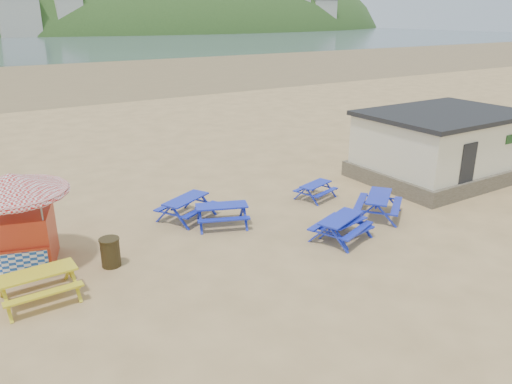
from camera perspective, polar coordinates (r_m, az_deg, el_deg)
ground at (r=17.92m, az=1.30°, el=-4.66°), size 400.00×400.00×0.00m
wet_sand at (r=69.55m, az=-25.33°, el=11.79°), size 400.00×400.00×0.00m
picnic_table_blue_a at (r=19.17m, az=-7.97°, el=-1.85°), size 2.46×2.29×0.82m
picnic_table_blue_b at (r=18.45m, az=-3.93°, el=-2.62°), size 2.31×2.11×0.79m
picnic_table_blue_c at (r=21.22m, az=6.81°, el=0.12°), size 1.85×1.65×0.65m
picnic_table_blue_d at (r=17.63m, az=10.27°, el=-4.24°), size 1.79×1.55×0.66m
picnic_table_blue_e at (r=17.52m, az=9.63°, el=-4.09°), size 2.35×2.13×0.81m
picnic_table_blue_f at (r=19.75m, az=13.78°, el=-1.54°), size 2.60×2.53×0.85m
picnic_table_yellow at (r=15.00m, az=-23.57°, el=-9.80°), size 2.05×1.68×0.84m
ice_cream_kiosk at (r=16.64m, az=-25.88°, el=-1.71°), size 4.16×4.16×2.99m
litter_bin at (r=16.11m, az=-16.31°, el=-6.60°), size 0.63×0.63×0.92m
amenity_block at (r=25.10m, az=20.43°, el=5.05°), size 7.40×5.40×3.15m
headland_town at (r=263.22m, az=-10.69°, el=15.64°), size 264.00×144.00×108.00m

